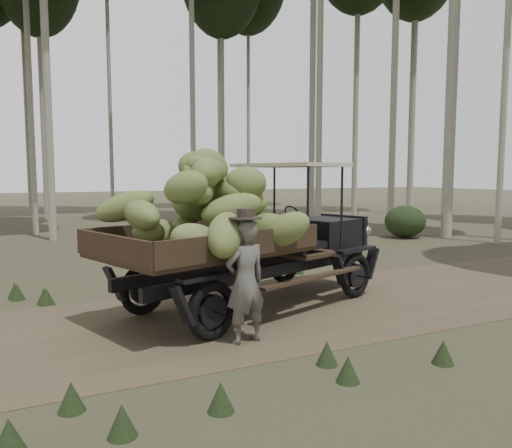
% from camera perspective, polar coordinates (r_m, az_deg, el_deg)
% --- Properties ---
extents(ground, '(120.00, 120.00, 0.00)m').
position_cam_1_polar(ground, '(8.37, 0.24, -10.24)').
color(ground, '#473D2B').
rests_on(ground, ground).
extents(dirt_track, '(70.00, 4.00, 0.01)m').
position_cam_1_polar(dirt_track, '(8.37, 0.24, -10.21)').
color(dirt_track, brown).
rests_on(dirt_track, ground).
extents(banana_truck, '(5.69, 3.64, 2.79)m').
position_cam_1_polar(banana_truck, '(8.13, -2.79, 0.69)').
color(banana_truck, black).
rests_on(banana_truck, ground).
extents(farmer, '(0.68, 0.52, 1.84)m').
position_cam_1_polar(farmer, '(6.79, -1.22, -6.42)').
color(farmer, '#575650').
rests_on(farmer, ground).
extents(undergrowth, '(22.80, 20.72, 1.34)m').
position_cam_1_polar(undergrowth, '(6.06, 22.30, -11.65)').
color(undergrowth, '#233319').
rests_on(undergrowth, ground).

